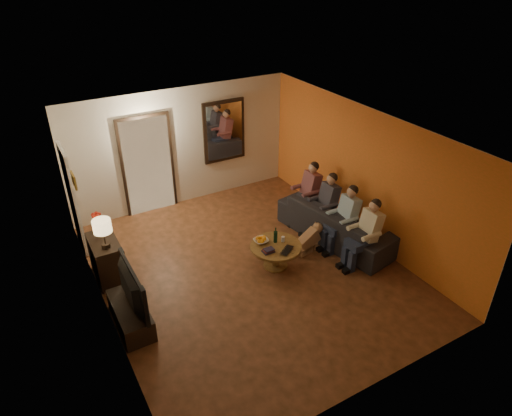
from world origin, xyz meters
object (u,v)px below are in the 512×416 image
person_c (325,206)px  wine_bottle (276,235)px  tv_stand (131,315)px  dog (309,239)px  sofa (338,222)px  person_a (366,235)px  person_d (308,194)px  laptop (289,251)px  dresser (107,259)px  coffee_table (276,256)px  bowl (261,241)px  table_lamp (104,234)px  tv (126,289)px  person_b (345,220)px

person_c → wine_bottle: person_c is taller
tv_stand → person_c: (4.17, 0.64, 0.42)m
dog → wine_bottle: wine_bottle is taller
sofa → person_a: 0.94m
tv_stand → dog: dog is taller
person_d → sofa: bearing=-83.7°
person_c → laptop: size_ratio=3.65×
dresser → sofa: 4.39m
tv_stand → wine_bottle: size_ratio=3.54×
person_d → coffee_table: bearing=-143.4°
coffee_table → bowl: size_ratio=3.55×
person_d → bowl: person_d is taller
dog → bowl: bearing=163.8°
person_a → coffee_table: person_a is taller
person_d → wine_bottle: person_d is taller
sofa → person_a: bearing=163.8°
bowl → wine_bottle: wine_bottle is taller
bowl → laptop: (0.28, -0.50, -0.02)m
table_lamp → tv_stand: size_ratio=0.49×
coffee_table → person_a: bearing=-26.2°
tv → person_d: person_d is taller
person_c → dresser: bearing=170.3°
person_d → laptop: 1.93m
table_lamp → laptop: (2.81, -1.26, -0.56)m
person_a → laptop: (-1.36, 0.44, -0.14)m
person_d → bowl: size_ratio=4.63×
person_b → laptop: bearing=-173.1°
dresser → dog: dresser is taller
person_a → dog: size_ratio=2.14×
person_a → bowl: person_a is taller
tv_stand → person_c: size_ratio=0.91×
tv → bowl: bearing=-81.5°
sofa → coffee_table: size_ratio=2.70×
person_c → person_d: same height
sofa → bowl: sofa is taller
table_lamp → dresser: bearing=90.0°
person_b → person_c: (0.00, 0.60, 0.00)m
tv_stand → person_a: 4.23m
person_c → dog: size_ratio=2.14×
person_d → coffee_table: (-1.46, -1.08, -0.38)m
person_a → person_c: bearing=90.0°
person_b → tv_stand: bearing=-179.5°
table_lamp → tv: size_ratio=0.46×
dresser → bowl: 2.71m
tv_stand → tv: 0.52m
dresser → wine_bottle: size_ratio=2.73×
person_c → dog: bearing=-149.3°
table_lamp → tv_stand: table_lamp is taller
tv → person_b: (4.17, 0.04, -0.10)m
tv → person_a: size_ratio=0.98×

